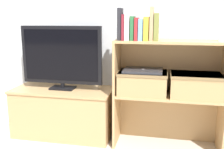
{
  "coord_description": "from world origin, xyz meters",
  "views": [
    {
      "loc": [
        0.44,
        -2.0,
        1.09
      ],
      "look_at": [
        0.0,
        0.16,
        0.61
      ],
      "focal_mm": 42.0,
      "sensor_mm": 36.0,
      "label": 1
    }
  ],
  "objects_px": {
    "tv": "(61,56)",
    "book_olive": "(156,27)",
    "book_mustard": "(147,29)",
    "baby_monitor": "(222,35)",
    "book_ivory": "(128,26)",
    "book_crimson": "(137,29)",
    "book_skyblue": "(141,30)",
    "book_forest": "(133,28)",
    "book_maroon": "(124,27)",
    "storage_basket_left": "(143,82)",
    "laptop": "(143,70)",
    "storage_basket_right": "(196,84)",
    "book_tan": "(152,24)",
    "tv_stand": "(64,112)",
    "book_charcoal": "(120,24)"
  },
  "relations": [
    {
      "from": "tv",
      "to": "book_tan",
      "type": "relative_size",
      "value": 2.88
    },
    {
      "from": "book_tan",
      "to": "laptop",
      "type": "xyz_separation_m",
      "value": [
        -0.06,
        0.04,
        -0.38
      ]
    },
    {
      "from": "book_ivory",
      "to": "book_crimson",
      "type": "distance_m",
      "value": 0.08
    },
    {
      "from": "baby_monitor",
      "to": "laptop",
      "type": "xyz_separation_m",
      "value": [
        -0.6,
        -0.02,
        -0.3
      ]
    },
    {
      "from": "tv",
      "to": "book_olive",
      "type": "bearing_deg",
      "value": -6.53
    },
    {
      "from": "tv",
      "to": "book_forest",
      "type": "distance_m",
      "value": 0.71
    },
    {
      "from": "book_mustard",
      "to": "baby_monitor",
      "type": "bearing_deg",
      "value": 5.5
    },
    {
      "from": "book_charcoal",
      "to": "book_olive",
      "type": "distance_m",
      "value": 0.29
    },
    {
      "from": "book_crimson",
      "to": "book_maroon",
      "type": "bearing_deg",
      "value": 180.0
    },
    {
      "from": "book_maroon",
      "to": "book_skyblue",
      "type": "relative_size",
      "value": 1.19
    },
    {
      "from": "book_skyblue",
      "to": "book_olive",
      "type": "distance_m",
      "value": 0.12
    },
    {
      "from": "tv_stand",
      "to": "book_crimson",
      "type": "xyz_separation_m",
      "value": [
        0.69,
        -0.1,
        0.78
      ]
    },
    {
      "from": "tv",
      "to": "book_forest",
      "type": "bearing_deg",
      "value": -8.36
    },
    {
      "from": "storage_basket_left",
      "to": "book_skyblue",
      "type": "bearing_deg",
      "value": -116.89
    },
    {
      "from": "book_forest",
      "to": "book_olive",
      "type": "relative_size",
      "value": 0.89
    },
    {
      "from": "book_maroon",
      "to": "book_olive",
      "type": "height_order",
      "value": "book_olive"
    },
    {
      "from": "book_maroon",
      "to": "book_mustard",
      "type": "height_order",
      "value": "book_maroon"
    },
    {
      "from": "book_skyblue",
      "to": "storage_basket_left",
      "type": "xyz_separation_m",
      "value": [
        0.02,
        0.04,
        -0.43
      ]
    },
    {
      "from": "tv",
      "to": "book_mustard",
      "type": "bearing_deg",
      "value": -7.17
    },
    {
      "from": "book_skyblue",
      "to": "baby_monitor",
      "type": "xyz_separation_m",
      "value": [
        0.62,
        0.06,
        -0.04
      ]
    },
    {
      "from": "book_olive",
      "to": "baby_monitor",
      "type": "distance_m",
      "value": 0.51
    },
    {
      "from": "book_forest",
      "to": "laptop",
      "type": "xyz_separation_m",
      "value": [
        0.09,
        0.04,
        -0.35
      ]
    },
    {
      "from": "book_ivory",
      "to": "book_crimson",
      "type": "bearing_deg",
      "value": 0.0
    },
    {
      "from": "tv_stand",
      "to": "storage_basket_left",
      "type": "bearing_deg",
      "value": -4.41
    },
    {
      "from": "book_forest",
      "to": "book_skyblue",
      "type": "distance_m",
      "value": 0.07
    },
    {
      "from": "book_tan",
      "to": "book_olive",
      "type": "bearing_deg",
      "value": 0.0
    },
    {
      "from": "storage_basket_left",
      "to": "tv_stand",
      "type": "bearing_deg",
      "value": 175.59
    },
    {
      "from": "tv",
      "to": "book_olive",
      "type": "xyz_separation_m",
      "value": [
        0.84,
        -0.1,
        0.27
      ]
    },
    {
      "from": "baby_monitor",
      "to": "laptop",
      "type": "height_order",
      "value": "baby_monitor"
    },
    {
      "from": "book_forest",
      "to": "book_olive",
      "type": "distance_m",
      "value": 0.19
    },
    {
      "from": "book_forest",
      "to": "storage_basket_left",
      "type": "relative_size",
      "value": 0.47
    },
    {
      "from": "storage_basket_left",
      "to": "laptop",
      "type": "bearing_deg",
      "value": -90.0
    },
    {
      "from": "tv_stand",
      "to": "baby_monitor",
      "type": "distance_m",
      "value": 1.53
    },
    {
      "from": "book_tan",
      "to": "storage_basket_left",
      "type": "distance_m",
      "value": 0.48
    },
    {
      "from": "book_maroon",
      "to": "book_mustard",
      "type": "xyz_separation_m",
      "value": [
        0.18,
        -0.0,
        -0.01
      ]
    },
    {
      "from": "book_forest",
      "to": "storage_basket_left",
      "type": "height_order",
      "value": "book_forest"
    },
    {
      "from": "baby_monitor",
      "to": "storage_basket_right",
      "type": "relative_size",
      "value": 0.3
    },
    {
      "from": "tv_stand",
      "to": "book_maroon",
      "type": "xyz_separation_m",
      "value": [
        0.58,
        -0.1,
        0.79
      ]
    },
    {
      "from": "tv",
      "to": "storage_basket_left",
      "type": "height_order",
      "value": "tv"
    },
    {
      "from": "book_tan",
      "to": "book_olive",
      "type": "relative_size",
      "value": 1.23
    },
    {
      "from": "book_mustard",
      "to": "storage_basket_left",
      "type": "xyz_separation_m",
      "value": [
        -0.02,
        0.04,
        -0.44
      ]
    },
    {
      "from": "book_charcoal",
      "to": "book_ivory",
      "type": "xyz_separation_m",
      "value": [
        0.06,
        0.0,
        -0.01
      ]
    },
    {
      "from": "book_olive",
      "to": "storage_basket_right",
      "type": "xyz_separation_m",
      "value": [
        0.33,
        0.04,
        -0.45
      ]
    },
    {
      "from": "storage_basket_left",
      "to": "book_charcoal",
      "type": "bearing_deg",
      "value": -167.84
    },
    {
      "from": "book_tan",
      "to": "storage_basket_right",
      "type": "distance_m",
      "value": 0.6
    },
    {
      "from": "book_crimson",
      "to": "book_olive",
      "type": "distance_m",
      "value": 0.15
    },
    {
      "from": "tv_stand",
      "to": "book_maroon",
      "type": "height_order",
      "value": "book_maroon"
    },
    {
      "from": "baby_monitor",
      "to": "book_skyblue",
      "type": "bearing_deg",
      "value": -174.88
    },
    {
      "from": "book_ivory",
      "to": "book_forest",
      "type": "bearing_deg",
      "value": 0.0
    },
    {
      "from": "laptop",
      "to": "storage_basket_left",
      "type": "bearing_deg",
      "value": 90.0
    }
  ]
}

